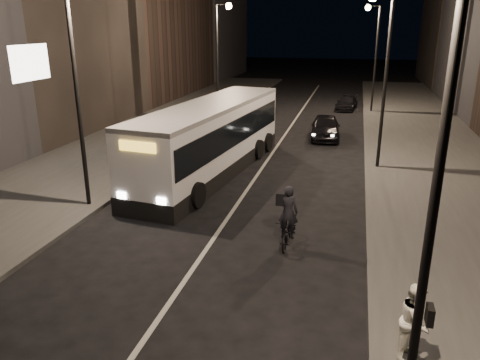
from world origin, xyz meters
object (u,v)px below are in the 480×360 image
Objects in this scene: streetlight_right_far at (373,44)px; streetlight_left_near at (81,69)px; streetlight_right_near at (425,133)px; streetlight_right_mid at (382,58)px; city_bus at (211,136)px; cyclist_on_bicycle at (288,226)px; car_far at (347,103)px; streetlight_left_far at (221,46)px; pedestrian_woman at (415,321)px; car_mid at (258,108)px; car_near at (325,127)px.

streetlight_right_far is 26.26m from streetlight_left_near.
streetlight_right_mid is (0.00, 16.00, 0.00)m from streetlight_right_near.
streetlight_right_far is at bearing 74.63° from city_bus.
city_bus is 6.00× the size of cyclist_on_bicycle.
streetlight_left_near is at bearing -113.96° from streetlight_right_far.
cyclist_on_bicycle is at bearing -48.87° from city_bus.
car_far is at bearing 95.78° from streetlight_right_mid.
cyclist_on_bicycle is (4.74, -6.96, -1.13)m from city_bus.
streetlight_right_far is 12.24m from streetlight_left_far.
pedestrian_woman is at bearing -65.31° from streetlight_left_far.
streetlight_right_far is at bearing -147.57° from car_mid.
streetlight_right_mid is at bearing 74.30° from cyclist_on_bicycle.
streetlight_right_far is 30.65m from pedestrian_woman.
streetlight_right_far reaches higher than cyclist_on_bicycle.
streetlight_right_near is 22.72m from car_near.
cyclist_on_bicycle is at bearing 55.90° from pedestrian_woman.
pedestrian_woman is at bearing -54.45° from cyclist_on_bicycle.
streetlight_left_near is at bearing -90.00° from streetlight_left_far.
city_bus reaches higher than car_far.
streetlight_right_mid is 14.62m from streetlight_left_far.
car_far is (1.10, 26.56, -0.15)m from cyclist_on_bicycle.
streetlight_right_near is 4.73× the size of pedestrian_woman.
streetlight_right_far is 3.83× the size of cyclist_on_bicycle.
streetlight_left_far reaches higher than car_mid.
car_near is at bearing -105.39° from streetlight_right_far.
streetlight_right_mid and streetlight_left_near have the same top height.
streetlight_right_far is at bearing 84.64° from cyclist_on_bicycle.
car_mid is (-8.32, 12.01, -4.66)m from streetlight_right_mid.
streetlight_right_far and streetlight_left_near have the same top height.
streetlight_right_mid reaches higher than car_far.
streetlight_right_near is 8.52m from cyclist_on_bicycle.
cyclist_on_bicycle is at bearing 111.13° from car_mid.
streetlight_right_near and streetlight_left_far have the same top height.
city_bus is (-7.57, 13.50, -3.53)m from streetlight_right_near.
streetlight_left_near reaches higher than pedestrian_woman.
car_mid is at bearing 99.82° from city_bus.
streetlight_right_near is 13.33m from streetlight_left_near.
streetlight_right_near is at bearing -90.00° from streetlight_right_mid.
streetlight_left_far is 2.12× the size of car_far.
pedestrian_woman is (11.19, -6.34, -4.34)m from streetlight_left_near.
car_mid is (2.35, 20.01, -4.66)m from streetlight_left_near.
streetlight_right_mid is at bearing 36.88° from streetlight_left_near.
streetlight_right_far is at bearing -26.36° from car_far.
car_mid is at bearing 129.40° from car_near.
car_mid is (-8.84, 26.35, -0.32)m from pedestrian_woman.
streetlight_left_near is at bearing -103.45° from car_far.
city_bus is at bearing -112.26° from streetlight_right_far.
car_near is (-3.26, 20.42, -0.29)m from pedestrian_woman.
streetlight_right_mid is 15.34m from car_mid.
streetlight_right_mid is 17.85m from car_far.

